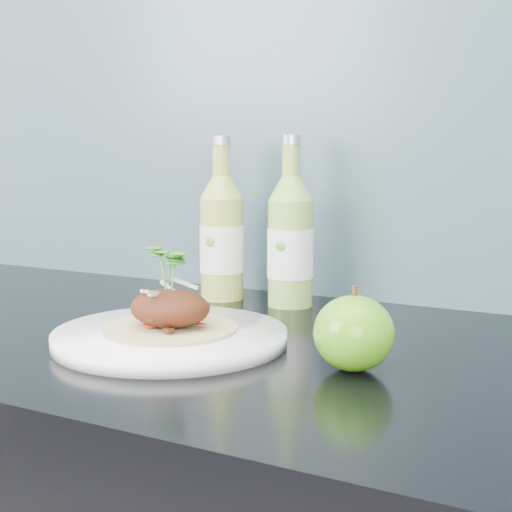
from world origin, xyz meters
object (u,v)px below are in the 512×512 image
at_px(cider_bottle_right, 290,242).
at_px(green_apple, 354,333).
at_px(cider_bottle_left, 222,238).
at_px(dinner_plate, 171,337).

bearing_deg(cider_bottle_right, green_apple, -35.20).
bearing_deg(green_apple, cider_bottle_left, 140.62).
xyz_separation_m(dinner_plate, cider_bottle_left, (-0.08, 0.25, 0.08)).
bearing_deg(dinner_plate, green_apple, 0.37).
xyz_separation_m(dinner_plate, green_apple, (0.22, 0.00, 0.03)).
xyz_separation_m(green_apple, cider_bottle_left, (-0.31, 0.25, 0.05)).
relative_size(dinner_plate, cider_bottle_left, 1.19).
relative_size(green_apple, cider_bottle_left, 0.37).
bearing_deg(green_apple, cider_bottle_right, 127.17).
bearing_deg(cider_bottle_left, green_apple, -59.82).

